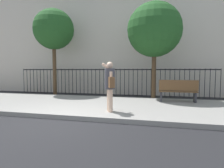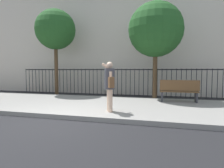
# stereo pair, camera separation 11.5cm
# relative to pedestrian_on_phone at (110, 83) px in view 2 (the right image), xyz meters

# --- Properties ---
(ground_plane) EXTENTS (60.00, 60.00, 0.00)m
(ground_plane) POSITION_rel_pedestrian_on_phone_xyz_m (-1.33, -0.84, -1.10)
(ground_plane) COLOR black
(sidewalk) EXTENTS (28.00, 4.40, 0.15)m
(sidewalk) POSITION_rel_pedestrian_on_phone_xyz_m (-1.33, 1.36, -1.03)
(sidewalk) COLOR gray
(sidewalk) RESTS_ON ground
(building_facade) EXTENTS (28.00, 4.00, 9.69)m
(building_facade) POSITION_rel_pedestrian_on_phone_xyz_m (-1.33, 7.66, 3.74)
(building_facade) COLOR beige
(building_facade) RESTS_ON ground
(iron_fence) EXTENTS (12.03, 0.04, 1.60)m
(iron_fence) POSITION_rel_pedestrian_on_phone_xyz_m (-1.33, 5.06, -0.08)
(iron_fence) COLOR black
(iron_fence) RESTS_ON ground
(pedestrian_on_phone) EXTENTS (0.57, 0.72, 1.64)m
(pedestrian_on_phone) POSITION_rel_pedestrian_on_phone_xyz_m (0.00, 0.00, 0.00)
(pedestrian_on_phone) COLOR beige
(pedestrian_on_phone) RESTS_ON sidewalk
(street_bench) EXTENTS (1.60, 0.45, 0.95)m
(street_bench) POSITION_rel_pedestrian_on_phone_xyz_m (2.35, 2.61, -0.45)
(street_bench) COLOR brown
(street_bench) RESTS_ON sidewalk
(street_tree_near) EXTENTS (2.64, 2.64, 4.79)m
(street_tree_near) POSITION_rel_pedestrian_on_phone_xyz_m (1.28, 3.63, 2.35)
(street_tree_near) COLOR #4C3823
(street_tree_near) RESTS_ON ground
(street_tree_far) EXTENTS (2.31, 2.31, 5.03)m
(street_tree_far) POSITION_rel_pedestrian_on_phone_xyz_m (-4.42, 4.07, 2.74)
(street_tree_far) COLOR #4C3823
(street_tree_far) RESTS_ON ground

